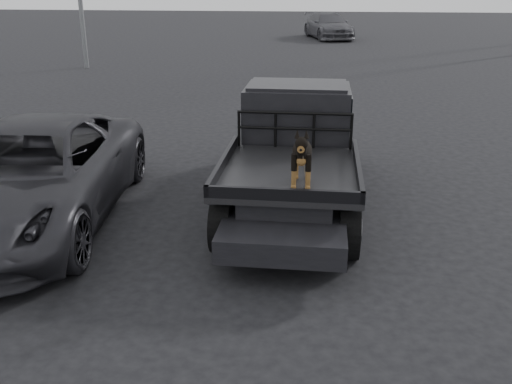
% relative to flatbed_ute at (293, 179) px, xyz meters
% --- Properties ---
extents(ground, '(120.00, 120.00, 0.00)m').
position_rel_flatbed_ute_xyz_m(ground, '(-0.01, -2.41, -0.46)').
color(ground, black).
rests_on(ground, ground).
extents(flatbed_ute, '(2.00, 5.40, 0.92)m').
position_rel_flatbed_ute_xyz_m(flatbed_ute, '(0.00, 0.00, 0.00)').
color(flatbed_ute, black).
rests_on(flatbed_ute, ground).
extents(ute_cab, '(1.72, 1.30, 0.88)m').
position_rel_flatbed_ute_xyz_m(ute_cab, '(0.00, 0.95, 0.90)').
color(ute_cab, black).
rests_on(ute_cab, flatbed_ute).
extents(headache_rack, '(1.80, 0.08, 0.55)m').
position_rel_flatbed_ute_xyz_m(headache_rack, '(0.00, 0.20, 0.74)').
color(headache_rack, black).
rests_on(headache_rack, flatbed_ute).
extents(dog, '(0.32, 0.60, 0.74)m').
position_rel_flatbed_ute_xyz_m(dog, '(0.19, -1.48, 0.83)').
color(dog, black).
rests_on(dog, flatbed_ute).
extents(parked_suv, '(2.97, 5.53, 1.48)m').
position_rel_flatbed_ute_xyz_m(parked_suv, '(-3.78, -1.10, 0.28)').
color(parked_suv, '#2A2A2F').
rests_on(parked_suv, ground).
extents(distant_car_b, '(3.43, 5.50, 1.49)m').
position_rel_flatbed_ute_xyz_m(distant_car_b, '(0.54, 27.45, 0.28)').
color(distant_car_b, '#4D4C52').
rests_on(distant_car_b, ground).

